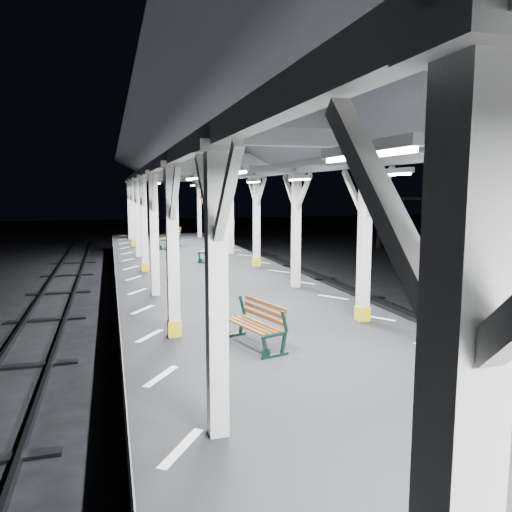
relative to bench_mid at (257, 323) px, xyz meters
name	(u,v)px	position (x,y,z in m)	size (l,w,h in m)	color
ground	(311,418)	(0.64, -1.05, -1.42)	(120.00, 120.00, 0.00)	black
platform	(311,390)	(0.64, -1.05, -0.92)	(6.00, 50.00, 1.00)	black
hazard_stripes_left	(161,376)	(-1.81, -1.05, -0.42)	(1.00, 48.00, 0.01)	silver
hazard_stripes_right	(439,348)	(3.09, -1.05, -0.42)	(1.00, 48.00, 0.01)	silver
canopy	(315,141)	(0.64, -1.07, 3.13)	(5.40, 49.00, 4.65)	silver
bench_mid	(257,323)	(0.00, 0.00, 0.00)	(0.91, 1.56, 0.80)	black
bench_far	(211,249)	(1.36, 10.99, 0.03)	(1.15, 1.66, 0.85)	black
bench_extra	(172,237)	(0.38, 15.89, 0.09)	(1.32, 1.89, 0.97)	black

